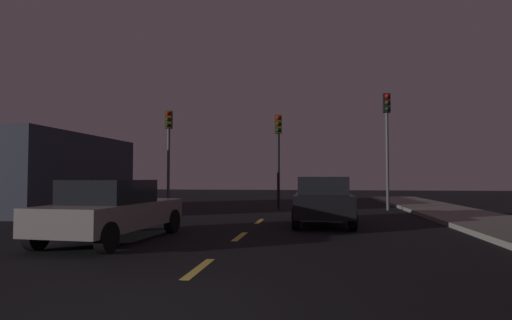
# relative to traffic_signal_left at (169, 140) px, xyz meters

# --- Properties ---
(ground_plane) EXTENTS (80.00, 80.00, 0.00)m
(ground_plane) POSITION_rel_traffic_signal_left_xyz_m (5.39, -8.80, -3.44)
(ground_plane) COLOR black
(lane_stripe_second) EXTENTS (0.16, 1.60, 0.01)m
(lane_stripe_second) POSITION_rel_traffic_signal_left_xyz_m (5.39, -13.20, -3.43)
(lane_stripe_second) COLOR #EACC4C
(lane_stripe_second) RESTS_ON ground_plane
(lane_stripe_third) EXTENTS (0.16, 1.60, 0.01)m
(lane_stripe_third) POSITION_rel_traffic_signal_left_xyz_m (5.39, -9.40, -3.43)
(lane_stripe_third) COLOR #EACC4C
(lane_stripe_third) RESTS_ON ground_plane
(lane_stripe_fourth) EXTENTS (0.16, 1.60, 0.01)m
(lane_stripe_fourth) POSITION_rel_traffic_signal_left_xyz_m (5.39, -5.60, -3.43)
(lane_stripe_fourth) COLOR #EACC4C
(lane_stripe_fourth) RESTS_ON ground_plane
(traffic_signal_left) EXTENTS (0.32, 0.38, 4.90)m
(traffic_signal_left) POSITION_rel_traffic_signal_left_xyz_m (0.00, 0.00, 0.00)
(traffic_signal_left) COLOR #4C4C51
(traffic_signal_left) RESTS_ON ground_plane
(traffic_signal_center) EXTENTS (0.32, 0.38, 4.57)m
(traffic_signal_center) POSITION_rel_traffic_signal_left_xyz_m (5.56, -0.00, -0.21)
(traffic_signal_center) COLOR black
(traffic_signal_center) RESTS_ON ground_plane
(traffic_signal_right) EXTENTS (0.32, 0.38, 5.48)m
(traffic_signal_right) POSITION_rel_traffic_signal_left_xyz_m (10.67, 0.00, 0.36)
(traffic_signal_right) COLOR #4C4C51
(traffic_signal_right) RESTS_ON ground_plane
(car_stopped_ahead) EXTENTS (1.88, 4.14, 1.55)m
(car_stopped_ahead) POSITION_rel_traffic_signal_left_xyz_m (7.56, -6.27, -2.65)
(car_stopped_ahead) COLOR black
(car_stopped_ahead) RESTS_ON ground_plane
(car_adjacent_lane) EXTENTS (2.11, 4.46, 1.47)m
(car_adjacent_lane) POSITION_rel_traffic_signal_left_xyz_m (2.46, -10.52, -2.69)
(car_adjacent_lane) COLOR gray
(car_adjacent_lane) RESTS_ON ground_plane
(storefront_left) EXTENTS (4.14, 8.42, 3.44)m
(storefront_left) POSITION_rel_traffic_signal_left_xyz_m (-4.68, -2.62, -1.72)
(storefront_left) COLOR #333847
(storefront_left) RESTS_ON ground_plane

